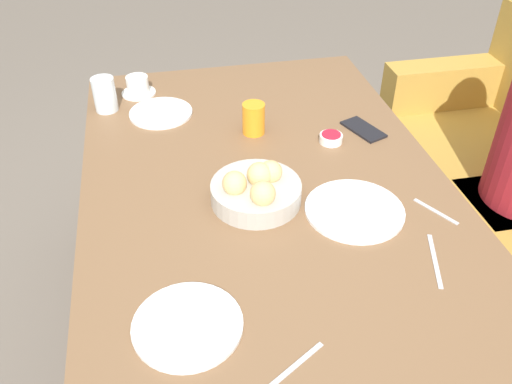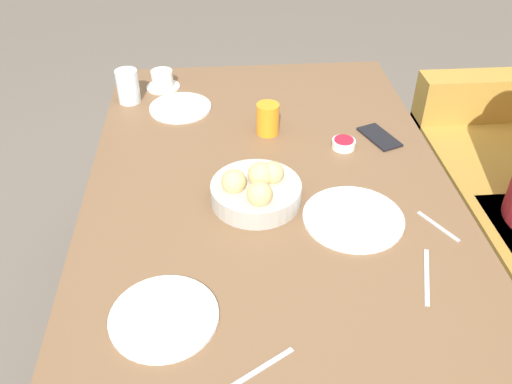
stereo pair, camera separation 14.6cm
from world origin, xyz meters
name	(u,v)px [view 2 (the right image)]	position (x,y,z in m)	size (l,w,h in m)	color
ground_plane	(267,344)	(0.00, 0.00, 0.00)	(10.00, 10.00, 0.00)	#6B6056
dining_table	(270,205)	(0.00, 0.00, 0.65)	(1.60, 1.04, 0.73)	brown
bread_basket	(256,190)	(0.08, -0.05, 0.77)	(0.25, 0.25, 0.11)	#B2ADA3
plate_near_left	(180,108)	(-0.46, -0.27, 0.73)	(0.21, 0.21, 0.01)	white
plate_near_right	(164,317)	(0.46, -0.27, 0.73)	(0.24, 0.24, 0.01)	white
plate_far_center	(353,218)	(0.17, 0.20, 0.73)	(0.26, 0.26, 0.01)	white
juice_glass	(268,119)	(-0.28, 0.02, 0.78)	(0.07, 0.07, 0.10)	orange
water_tumbler	(128,86)	(-0.53, -0.45, 0.79)	(0.08, 0.08, 0.12)	silver
coffee_cup	(162,80)	(-0.63, -0.34, 0.76)	(0.12, 0.12, 0.07)	white
jam_bowl_berry	(344,144)	(-0.17, 0.25, 0.74)	(0.07, 0.07, 0.03)	white
fork_silver	(256,372)	(0.61, -0.09, 0.73)	(0.10, 0.16, 0.00)	#B7B7BC
knife_silver	(427,276)	(0.39, 0.33, 0.73)	(0.18, 0.07, 0.00)	#B7B7BC
spoon_coffee	(438,226)	(0.22, 0.41, 0.73)	(0.12, 0.08, 0.00)	#B7B7BC
cell_phone	(379,137)	(-0.22, 0.37, 0.73)	(0.17, 0.12, 0.01)	black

